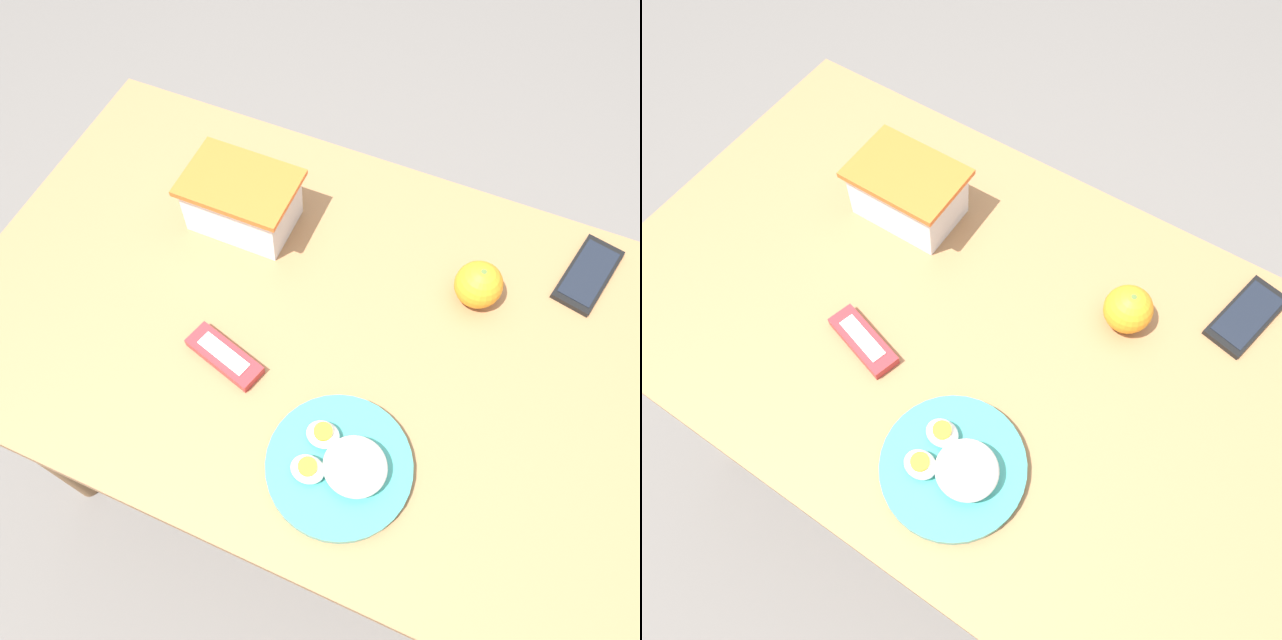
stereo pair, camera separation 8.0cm
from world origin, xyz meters
TOP-DOWN VIEW (x-y plane):
  - ground_plane at (0.00, 0.00)m, footprint 10.00×10.00m
  - table at (0.00, 0.00)m, footprint 1.23×0.73m
  - food_container at (-0.24, 0.14)m, footprint 0.19×0.13m
  - orange_fruit at (0.18, 0.15)m, footprint 0.08×0.08m
  - rice_plate at (0.09, -0.20)m, footprint 0.21×0.21m
  - candy_bar at (-0.15, -0.11)m, footprint 0.13×0.08m
  - cell_phone at (0.34, 0.26)m, footprint 0.10×0.16m

SIDE VIEW (x-z plane):
  - ground_plane at x=0.00m, z-range 0.00..0.00m
  - table at x=0.00m, z-range 0.30..1.08m
  - cell_phone at x=0.34m, z-range 0.78..0.79m
  - candy_bar at x=-0.15m, z-range 0.78..0.80m
  - rice_plate at x=0.09m, z-range 0.77..0.83m
  - orange_fruit at x=0.18m, z-range 0.78..0.86m
  - food_container at x=-0.24m, z-range 0.77..0.88m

